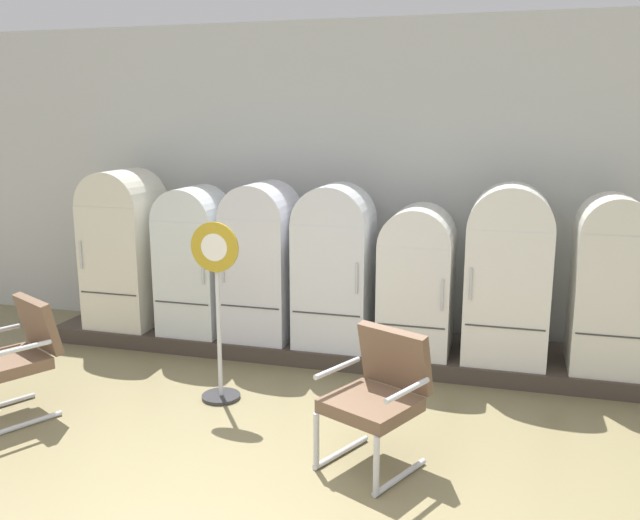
{
  "coord_description": "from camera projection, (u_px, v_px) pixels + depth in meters",
  "views": [
    {
      "loc": [
        1.47,
        -3.05,
        2.3
      ],
      "look_at": [
        -0.15,
        2.75,
        1.0
      ],
      "focal_mm": 37.45,
      "sensor_mm": 36.0,
      "label": 1
    }
  ],
  "objects": [
    {
      "name": "refrigerator_0",
      "position": [
        125.0,
        243.0,
        6.9
      ],
      "size": [
        0.68,
        0.72,
        1.62
      ],
      "color": "silver",
      "rests_on": "display_plinth"
    },
    {
      "name": "display_plinth",
      "position": [
        342.0,
        346.0,
        6.57
      ],
      "size": [
        5.99,
        0.95,
        0.15
      ],
      "primitive_type": "cube",
      "color": "#443931",
      "rests_on": "ground"
    },
    {
      "name": "armchair_right",
      "position": [
        379.0,
        391.0,
        4.41
      ],
      "size": [
        0.76,
        0.79,
        0.92
      ],
      "color": "silver",
      "rests_on": "ground"
    },
    {
      "name": "back_wall",
      "position": [
        358.0,
        183.0,
        6.84
      ],
      "size": [
        11.76,
        0.12,
        3.23
      ],
      "color": "silver",
      "rests_on": "ground"
    },
    {
      "name": "sign_stand",
      "position": [
        218.0,
        320.0,
        5.4
      ],
      "size": [
        0.4,
        0.32,
        1.49
      ],
      "color": "#2D2D30",
      "rests_on": "ground"
    },
    {
      "name": "refrigerator_5",
      "position": [
        508.0,
        269.0,
        5.86
      ],
      "size": [
        0.72,
        0.65,
        1.57
      ],
      "color": "white",
      "rests_on": "display_plinth"
    },
    {
      "name": "refrigerator_4",
      "position": [
        417.0,
        276.0,
        6.12
      ],
      "size": [
        0.65,
        0.7,
        1.36
      ],
      "color": "white",
      "rests_on": "display_plinth"
    },
    {
      "name": "armchair_left",
      "position": [
        18.0,
        351.0,
        5.16
      ],
      "size": [
        0.77,
        0.8,
        0.92
      ],
      "color": "silver",
      "rests_on": "ground"
    },
    {
      "name": "refrigerator_3",
      "position": [
        334.0,
        261.0,
        6.27
      ],
      "size": [
        0.69,
        0.61,
        1.53
      ],
      "color": "white",
      "rests_on": "display_plinth"
    },
    {
      "name": "refrigerator_2",
      "position": [
        262.0,
        256.0,
        6.51
      ],
      "size": [
        0.63,
        0.72,
        1.53
      ],
      "color": "white",
      "rests_on": "display_plinth"
    },
    {
      "name": "refrigerator_6",
      "position": [
        610.0,
        278.0,
        5.65
      ],
      "size": [
        0.58,
        0.65,
        1.51
      ],
      "color": "silver",
      "rests_on": "display_plinth"
    },
    {
      "name": "refrigerator_1",
      "position": [
        194.0,
        256.0,
        6.67
      ],
      "size": [
        0.61,
        0.64,
        1.47
      ],
      "color": "white",
      "rests_on": "display_plinth"
    }
  ]
}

